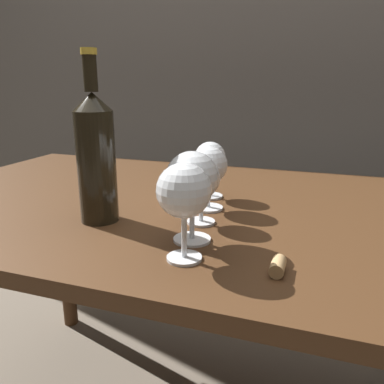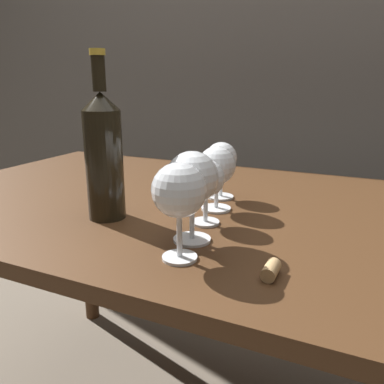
# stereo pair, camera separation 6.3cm
# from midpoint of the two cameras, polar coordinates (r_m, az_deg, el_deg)

# --- Properties ---
(back_wall) EXTENTS (5.00, 0.08, 2.60)m
(back_wall) POSITION_cam_midpoint_polar(r_m,az_deg,el_deg) (1.87, 10.54, 25.55)
(back_wall) COLOR #59544F
(back_wall) RESTS_ON ground_plane
(dining_table) EXTENTS (1.47, 0.83, 0.71)m
(dining_table) POSITION_cam_midpoint_polar(r_m,az_deg,el_deg) (0.93, -1.42, -6.45)
(dining_table) COLOR #472B16
(dining_table) RESTS_ON ground_plane
(wine_glass_rose) EXTENTS (0.09, 0.09, 0.16)m
(wine_glass_rose) POSITION_cam_midpoint_polar(r_m,az_deg,el_deg) (0.58, -4.30, -0.04)
(wine_glass_rose) COLOR white
(wine_glass_rose) RESTS_ON dining_table
(wine_glass_white) EXTENTS (0.09, 0.09, 0.16)m
(wine_glass_white) POSITION_cam_midpoint_polar(r_m,az_deg,el_deg) (0.66, -2.75, 1.94)
(wine_glass_white) COLOR white
(wine_glass_white) RESTS_ON dining_table
(wine_glass_port) EXTENTS (0.07, 0.07, 0.13)m
(wine_glass_port) POSITION_cam_midpoint_polar(r_m,az_deg,el_deg) (0.75, -1.02, 1.70)
(wine_glass_port) COLOR white
(wine_glass_port) RESTS_ON dining_table
(wine_glass_merlot) EXTENTS (0.08, 0.08, 0.14)m
(wine_glass_merlot) POSITION_cam_midpoint_polar(r_m,az_deg,el_deg) (0.83, 0.32, 3.76)
(wine_glass_merlot) COLOR white
(wine_glass_merlot) RESTS_ON dining_table
(wine_glass_pinot) EXTENTS (0.07, 0.07, 0.14)m
(wine_glass_pinot) POSITION_cam_midpoint_polar(r_m,az_deg,el_deg) (0.92, 0.74, 4.91)
(wine_glass_pinot) COLOR white
(wine_glass_pinot) RESTS_ON dining_table
(wine_bottle) EXTENTS (0.08, 0.08, 0.33)m
(wine_bottle) POSITION_cam_midpoint_polar(r_m,az_deg,el_deg) (0.78, -16.29, 5.13)
(wine_bottle) COLOR black
(wine_bottle) RESTS_ON dining_table
(cork) EXTENTS (0.02, 0.04, 0.02)m
(cork) POSITION_cam_midpoint_polar(r_m,az_deg,el_deg) (0.59, 9.56, -10.87)
(cork) COLOR tan
(cork) RESTS_ON dining_table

